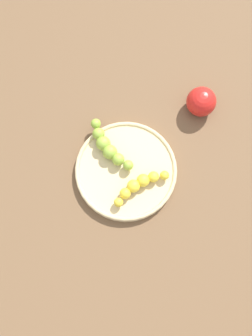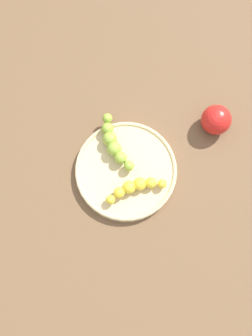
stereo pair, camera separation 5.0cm
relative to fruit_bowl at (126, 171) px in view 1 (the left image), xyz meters
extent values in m
plane|color=brown|center=(0.00, 0.00, -0.01)|extent=(2.40, 2.40, 0.00)
cylinder|color=#D1B784|center=(0.00, 0.00, 0.00)|extent=(0.24, 0.24, 0.02)
torus|color=#D1B784|center=(0.00, 0.00, 0.01)|extent=(0.24, 0.24, 0.01)
sphere|color=yellow|center=(-0.08, -0.04, 0.02)|extent=(0.02, 0.02, 0.02)
sphere|color=yellow|center=(-0.06, -0.02, 0.02)|extent=(0.03, 0.03, 0.03)
sphere|color=yellow|center=(-0.05, 0.00, 0.02)|extent=(0.03, 0.03, 0.03)
sphere|color=yellow|center=(-0.04, 0.02, 0.02)|extent=(0.03, 0.03, 0.03)
sphere|color=yellow|center=(-0.03, 0.05, 0.02)|extent=(0.03, 0.03, 0.03)
sphere|color=yellow|center=(-0.03, 0.07, 0.02)|extent=(0.02, 0.02, 0.02)
sphere|color=#8CAD38|center=(0.12, -0.05, 0.02)|extent=(0.02, 0.02, 0.02)
sphere|color=#8CAD38|center=(0.10, -0.03, 0.02)|extent=(0.03, 0.03, 0.03)
sphere|color=#8CAD38|center=(0.08, -0.02, 0.02)|extent=(0.03, 0.03, 0.03)
sphere|color=#8CAD38|center=(0.05, -0.01, 0.02)|extent=(0.03, 0.03, 0.03)
sphere|color=#8CAD38|center=(0.03, -0.01, 0.02)|extent=(0.03, 0.03, 0.03)
sphere|color=#8CAD38|center=(0.00, -0.01, 0.02)|extent=(0.02, 0.02, 0.02)
sphere|color=red|center=(-0.05, -0.24, 0.02)|extent=(0.07, 0.07, 0.07)
camera|label=1|loc=(-0.13, 0.17, 0.89)|focal=41.53mm
camera|label=2|loc=(-0.16, 0.14, 0.89)|focal=41.53mm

